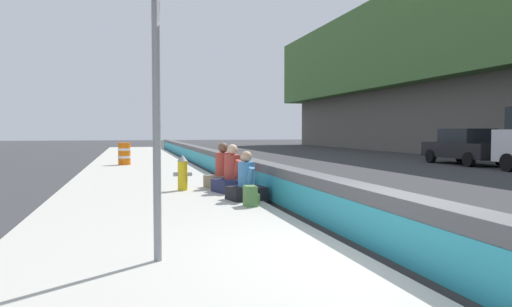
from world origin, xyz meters
TOP-DOWN VIEW (x-y plane):
  - ground_plane at (0.00, 0.00)m, footprint 160.00×160.00m
  - sidewalk_strip at (0.00, 2.65)m, footprint 80.00×4.40m
  - jersey_barrier at (0.00, 0.00)m, footprint 76.00×0.45m
  - route_sign_post at (0.39, 2.84)m, footprint 0.44×0.09m
  - fire_hydrant at (6.87, 1.88)m, footprint 0.26×0.46m
  - seated_person_foreground at (4.87, 0.74)m, footprint 0.76×0.85m
  - seated_person_middle at (6.28, 0.75)m, footprint 0.91×0.99m
  - seated_person_rear at (7.20, 0.81)m, footprint 0.86×0.96m
  - backpack at (3.99, 0.87)m, footprint 0.32×0.28m
  - construction_barrel at (16.56, 3.36)m, footprint 0.54×0.54m
  - parked_car_fourth at (14.68, -12.31)m, footprint 4.53×2.01m

SIDE VIEW (x-z plane):
  - ground_plane at x=0.00m, z-range 0.00..0.00m
  - sidewalk_strip at x=0.00m, z-range 0.00..0.14m
  - backpack at x=3.99m, z-range 0.13..0.53m
  - jersey_barrier at x=0.00m, z-range 0.00..0.85m
  - seated_person_foreground at x=4.87m, z-range -0.05..0.99m
  - seated_person_middle at x=6.28m, z-range -0.07..1.07m
  - seated_person_rear at x=7.20m, z-range -0.08..1.08m
  - fire_hydrant at x=6.87m, z-range 0.15..1.03m
  - construction_barrel at x=16.56m, z-range 0.14..1.09m
  - parked_car_fourth at x=14.68m, z-range 0.01..1.72m
  - route_sign_post at x=0.39m, z-range 0.41..4.01m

